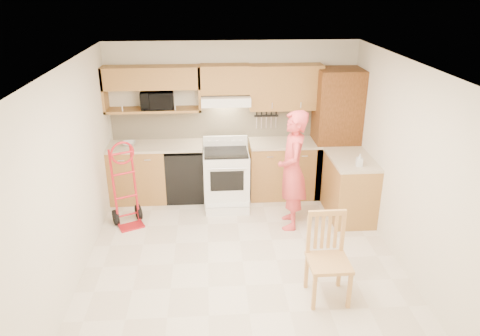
{
  "coord_description": "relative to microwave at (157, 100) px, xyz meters",
  "views": [
    {
      "loc": [
        -0.38,
        -4.97,
        3.38
      ],
      "look_at": [
        0.0,
        0.5,
        1.1
      ],
      "focal_mm": 34.22,
      "sensor_mm": 36.0,
      "label": 1
    }
  ],
  "objects": [
    {
      "name": "floor",
      "position": [
        1.18,
        -2.08,
        -1.64
      ],
      "size": [
        4.0,
        4.5,
        0.02
      ],
      "primitive_type": "cube",
      "color": "beige",
      "rests_on": "ground"
    },
    {
      "name": "ceiling",
      "position": [
        1.18,
        -2.08,
        0.88
      ],
      "size": [
        4.0,
        4.5,
        0.02
      ],
      "primitive_type": "cube",
      "color": "white",
      "rests_on": "ground"
    },
    {
      "name": "wall_back",
      "position": [
        1.18,
        0.17,
        -0.38
      ],
      "size": [
        4.0,
        0.02,
        2.5
      ],
      "primitive_type": "cube",
      "color": "silver",
      "rests_on": "ground"
    },
    {
      "name": "wall_front",
      "position": [
        1.18,
        -4.34,
        -0.38
      ],
      "size": [
        4.0,
        0.02,
        2.5
      ],
      "primitive_type": "cube",
      "color": "silver",
      "rests_on": "ground"
    },
    {
      "name": "wall_left",
      "position": [
        -0.83,
        -2.08,
        -0.38
      ],
      "size": [
        0.02,
        4.5,
        2.5
      ],
      "primitive_type": "cube",
      "color": "silver",
      "rests_on": "ground"
    },
    {
      "name": "wall_right",
      "position": [
        3.19,
        -2.08,
        -0.38
      ],
      "size": [
        0.02,
        4.5,
        2.5
      ],
      "primitive_type": "cube",
      "color": "silver",
      "rests_on": "ground"
    },
    {
      "name": "backsplash",
      "position": [
        1.18,
        0.15,
        -0.43
      ],
      "size": [
        3.92,
        0.03,
        0.55
      ],
      "primitive_type": "cube",
      "color": "beige",
      "rests_on": "wall_back"
    },
    {
      "name": "lower_cab_left",
      "position": [
        -0.37,
        -0.14,
        -1.18
      ],
      "size": [
        0.9,
        0.6,
        0.9
      ],
      "primitive_type": "cube",
      "color": "#A06E34",
      "rests_on": "ground"
    },
    {
      "name": "dishwasher",
      "position": [
        0.38,
        -0.14,
        -1.21
      ],
      "size": [
        0.6,
        0.6,
        0.85
      ],
      "primitive_type": "cube",
      "color": "black",
      "rests_on": "ground"
    },
    {
      "name": "lower_cab_right",
      "position": [
        2.01,
        -0.14,
        -1.18
      ],
      "size": [
        1.14,
        0.6,
        0.9
      ],
      "primitive_type": "cube",
      "color": "#A06E34",
      "rests_on": "ground"
    },
    {
      "name": "countertop_left",
      "position": [
        -0.07,
        -0.13,
        -0.71
      ],
      "size": [
        1.5,
        0.63,
        0.04
      ],
      "primitive_type": "cube",
      "color": "beige",
      "rests_on": "lower_cab_left"
    },
    {
      "name": "countertop_right",
      "position": [
        2.01,
        -0.13,
        -0.71
      ],
      "size": [
        1.14,
        0.63,
        0.04
      ],
      "primitive_type": "cube",
      "color": "beige",
      "rests_on": "lower_cab_right"
    },
    {
      "name": "cab_return_right",
      "position": [
        2.88,
        -0.94,
        -1.18
      ],
      "size": [
        0.6,
        1.0,
        0.9
      ],
      "primitive_type": "cube",
      "color": "#A06E34",
      "rests_on": "ground"
    },
    {
      "name": "countertop_return",
      "position": [
        2.88,
        -0.94,
        -0.71
      ],
      "size": [
        0.63,
        1.0,
        0.04
      ],
      "primitive_type": "cube",
      "color": "beige",
      "rests_on": "cab_return_right"
    },
    {
      "name": "pantry_tall",
      "position": [
        2.83,
        -0.14,
        -0.58
      ],
      "size": [
        0.7,
        0.6,
        2.1
      ],
      "primitive_type": "cube",
      "color": "brown",
      "rests_on": "ground"
    },
    {
      "name": "upper_cab_left",
      "position": [
        -0.07,
        0.0,
        0.35
      ],
      "size": [
        1.5,
        0.33,
        0.34
      ],
      "primitive_type": "cube",
      "color": "#A06E34",
      "rests_on": "wall_back"
    },
    {
      "name": "upper_shelf_mw",
      "position": [
        -0.07,
        0.0,
        -0.16
      ],
      "size": [
        1.5,
        0.33,
        0.04
      ],
      "primitive_type": "cube",
      "color": "#A06E34",
      "rests_on": "wall_back"
    },
    {
      "name": "upper_cab_center",
      "position": [
        1.06,
        0.0,
        0.31
      ],
      "size": [
        0.76,
        0.33,
        0.44
      ],
      "primitive_type": "cube",
      "color": "#A06E34",
      "rests_on": "wall_back"
    },
    {
      "name": "upper_cab_right",
      "position": [
        2.01,
        0.0,
        0.17
      ],
      "size": [
        1.14,
        0.33,
        0.7
      ],
      "primitive_type": "cube",
      "color": "#A06E34",
      "rests_on": "wall_back"
    },
    {
      "name": "range_hood",
      "position": [
        1.06,
        -0.06,
        -0.0
      ],
      "size": [
        0.76,
        0.46,
        0.14
      ],
      "primitive_type": "cube",
      "color": "white",
      "rests_on": "wall_back"
    },
    {
      "name": "knife_strip",
      "position": [
        1.73,
        0.12,
        -0.39
      ],
      "size": [
        0.4,
        0.05,
        0.29
      ],
      "primitive_type": null,
      "color": "black",
      "rests_on": "backsplash"
    },
    {
      "name": "microwave",
      "position": [
        0.0,
        0.0,
        0.0
      ],
      "size": [
        0.52,
        0.37,
        0.28
      ],
      "primitive_type": "imported",
      "rotation": [
        0.0,
        0.0,
        0.05
      ],
      "color": "black",
      "rests_on": "upper_shelf_mw"
    },
    {
      "name": "range",
      "position": [
        1.05,
        -0.44,
        -1.11
      ],
      "size": [
        0.71,
        0.93,
        1.04
      ],
      "primitive_type": null,
      "color": "white",
      "rests_on": "ground"
    },
    {
      "name": "person",
      "position": [
        1.95,
        -1.18,
        -0.76
      ],
      "size": [
        0.46,
        0.66,
        1.74
      ],
      "primitive_type": "imported",
      "rotation": [
        0.0,
        0.0,
        -1.64
      ],
      "color": "#DF4348",
      "rests_on": "ground"
    },
    {
      "name": "hand_truck",
      "position": [
        -0.42,
        -1.01,
        -1.05
      ],
      "size": [
        0.6,
        0.58,
        1.17
      ],
      "primitive_type": null,
      "rotation": [
        0.0,
        0.0,
        0.43
      ],
      "color": "red",
      "rests_on": "ground"
    },
    {
      "name": "dining_chair",
      "position": [
        2.08,
        -2.86,
        -1.13
      ],
      "size": [
        0.46,
        0.5,
        1.01
      ],
      "primitive_type": null,
      "rotation": [
        0.0,
        0.0,
        0.01
      ],
      "color": "tan",
      "rests_on": "ground"
    },
    {
      "name": "soap_bottle",
      "position": [
        2.88,
        -1.25,
        -0.6
      ],
      "size": [
        0.09,
        0.09,
        0.18
      ],
      "primitive_type": "imported",
      "rotation": [
        0.0,
        0.0,
        -0.09
      ],
      "color": "white",
      "rests_on": "countertop_return"
    },
    {
      "name": "bowl",
      "position": [
        -0.48,
        -0.13,
        -0.66
      ],
      "size": [
        0.23,
        0.23,
        0.05
      ],
      "primitive_type": "imported",
      "rotation": [
        0.0,
        0.0,
        0.1
      ],
      "color": "white",
      "rests_on": "countertop_left"
    }
  ]
}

